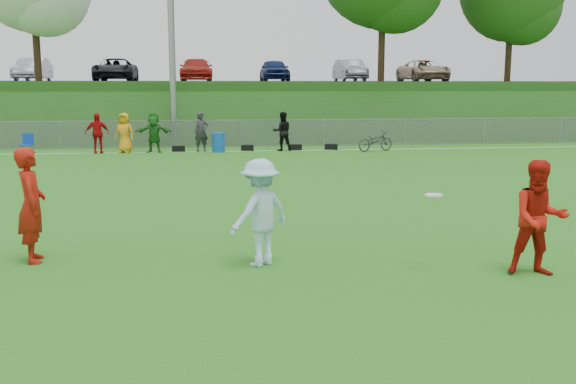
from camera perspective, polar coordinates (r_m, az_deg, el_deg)
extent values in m
plane|color=#286B16|center=(10.43, 1.86, -6.19)|extent=(120.00, 120.00, 0.00)
cube|color=white|center=(28.10, -4.14, 3.65)|extent=(60.00, 0.10, 0.01)
cube|color=gray|center=(30.04, -4.39, 5.15)|extent=(58.00, 0.02, 1.20)
cube|color=gray|center=(30.00, -4.40, 6.39)|extent=(58.00, 0.04, 0.04)
cylinder|color=gray|center=(30.91, -10.37, 15.18)|extent=(0.30, 0.30, 12.00)
cube|color=#1C5117|center=(40.97, -5.27, 7.52)|extent=(120.00, 18.00, 3.00)
cube|color=black|center=(42.95, -5.41, 9.67)|extent=(120.00, 12.00, 0.10)
cylinder|color=black|center=(36.11, -21.63, 15.02)|extent=(0.36, 0.36, 7.50)
cylinder|color=black|center=(36.02, 8.41, 16.38)|extent=(0.36, 0.36, 8.50)
cylinder|color=black|center=(40.19, 19.15, 14.16)|extent=(0.36, 0.36, 7.00)
sphere|color=#255015|center=(40.26, 20.20, 15.10)|extent=(4.20, 4.20, 4.20)
imported|color=#AAAAB0|center=(43.18, -21.76, 10.08)|extent=(1.52, 4.37, 1.44)
imported|color=black|center=(42.27, -15.06, 10.45)|extent=(2.39, 5.18, 1.44)
imported|color=maroon|center=(41.93, -8.16, 10.68)|extent=(2.02, 4.96, 1.44)
imported|color=#121F51|center=(42.18, -1.23, 10.76)|extent=(1.70, 4.23, 1.44)
imported|color=slate|center=(43.02, 5.52, 10.70)|extent=(1.52, 4.37, 1.44)
imported|color=tan|center=(44.41, 11.93, 10.50)|extent=(2.39, 5.18, 1.44)
imported|color=red|center=(28.33, -16.61, 5.04)|extent=(1.05, 0.60, 1.69)
imported|color=orange|center=(28.18, -14.34, 5.12)|extent=(0.95, 0.75, 1.69)
imported|color=#1E6A1C|center=(28.06, -11.84, 5.19)|extent=(1.62, 0.69, 1.69)
imported|color=#2A2A2C|center=(27.98, -7.71, 5.30)|extent=(0.70, 0.55, 1.69)
imported|color=black|center=(28.19, -0.51, 5.41)|extent=(0.86, 0.69, 1.69)
cube|color=black|center=(28.16, -9.70, 3.81)|extent=(0.55, 0.28, 0.26)
cube|color=black|center=(28.20, -3.64, 3.93)|extent=(0.56, 0.31, 0.26)
cube|color=black|center=(28.43, 0.66, 3.99)|extent=(0.55, 0.28, 0.26)
cube|color=black|center=(28.70, 3.85, 4.02)|extent=(0.57, 0.32, 0.26)
imported|color=#A6170B|center=(11.03, -21.85, -1.09)|extent=(0.58, 0.76, 1.85)
imported|color=red|center=(10.21, 21.44, -2.19)|extent=(0.96, 0.82, 1.73)
imported|color=#AEDAF2|center=(10.04, -2.51, -1.84)|extent=(1.25, 1.15, 1.69)
cylinder|color=white|center=(9.97, 12.83, -0.27)|extent=(0.28, 0.28, 0.03)
cylinder|color=#1150B8|center=(27.79, -6.20, 4.40)|extent=(0.60, 0.60, 0.83)
cube|color=#0F39A6|center=(29.16, -22.22, 3.91)|extent=(0.50, 0.50, 0.05)
cube|color=#0F39A6|center=(29.35, -22.11, 4.40)|extent=(0.46, 0.07, 0.46)
imported|color=#2E2F31|center=(28.25, 7.77, 4.53)|extent=(1.83, 1.14, 0.91)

